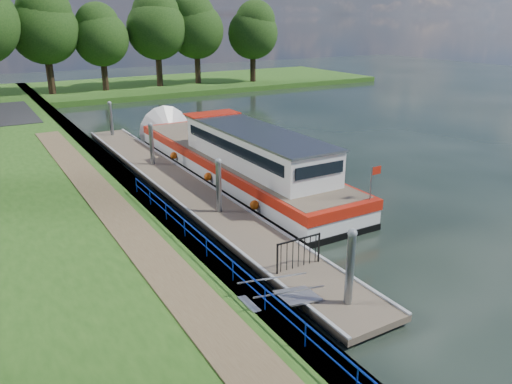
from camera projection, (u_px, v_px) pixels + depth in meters
ground at (337, 306)px, 16.24m from camera, size 160.00×160.00×0.00m
bank_edge at (124, 182)px, 27.06m from camera, size 1.10×90.00×0.78m
far_bank at (151, 86)px, 64.07m from camera, size 60.00×18.00×0.60m
footpath at (128, 227)px, 20.36m from camera, size 1.60×40.00×0.05m
blue_fence at (219, 254)px, 16.92m from camera, size 0.04×18.04×0.72m
pontoon at (182, 188)px, 26.73m from camera, size 2.50×30.00×0.56m
mooring_piles at (181, 169)px, 26.36m from camera, size 0.30×27.30×3.55m
gangway at (281, 298)px, 15.55m from camera, size 2.58×1.00×0.92m
gate_panel at (299, 249)px, 17.64m from camera, size 1.85×0.05×1.15m
barge at (230, 157)px, 29.15m from camera, size 4.36×21.15×4.78m
horizon_trees at (32, 25)px, 52.30m from camera, size 54.38×10.03×12.87m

